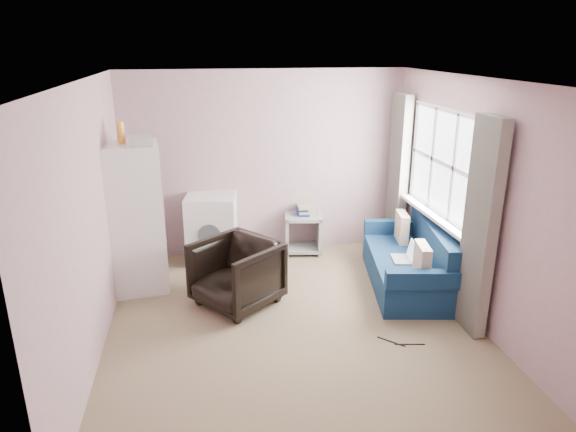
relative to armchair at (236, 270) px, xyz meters
name	(u,v)px	position (x,y,z in m)	size (l,w,h in m)	color
room	(295,211)	(0.56, -0.54, 0.84)	(3.84, 4.24, 2.54)	#867357
armchair	(236,270)	(0.00, 0.00, 0.00)	(0.81, 0.75, 0.83)	black
fridge	(137,217)	(-1.09, 0.62, 0.48)	(0.67, 0.66, 1.99)	white
washing_machine	(212,226)	(-0.22, 1.34, 0.06)	(0.73, 0.73, 0.91)	white
side_table	(303,230)	(1.04, 1.40, -0.09)	(0.57, 0.57, 0.68)	gray
sofa	(410,263)	(2.10, 0.12, -0.13)	(1.09, 1.86, 0.78)	navy
window_dressing	(432,197)	(2.33, 0.15, 0.69)	(0.17, 2.62, 2.18)	white
floor_cables	(400,343)	(1.52, -1.09, -0.41)	(0.42, 0.22, 0.01)	black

